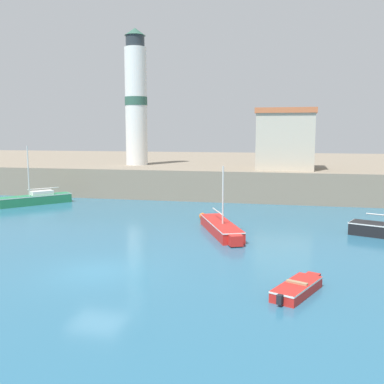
{
  "coord_description": "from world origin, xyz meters",
  "views": [
    {
      "loc": [
        8.7,
        -18.6,
        6.38
      ],
      "look_at": [
        1.48,
        13.69,
        2.0
      ],
      "focal_mm": 42.0,
      "sensor_mm": 36.0,
      "label": 1
    }
  ],
  "objects_px": {
    "sailboat_red_1": "(221,228)",
    "harbor_shed_near_wharf": "(286,139)",
    "sailboat_green_0": "(34,199)",
    "lighthouse": "(136,99)",
    "dinghy_red_4": "(298,288)",
    "mooring_buoy": "(202,216)"
  },
  "relations": [
    {
      "from": "harbor_shed_near_wharf",
      "to": "sailboat_red_1",
      "type": "bearing_deg",
      "value": -101.97
    },
    {
      "from": "sailboat_red_1",
      "to": "mooring_buoy",
      "type": "relative_size",
      "value": 13.91
    },
    {
      "from": "sailboat_green_0",
      "to": "mooring_buoy",
      "type": "distance_m",
      "value": 16.43
    },
    {
      "from": "mooring_buoy",
      "to": "lighthouse",
      "type": "xyz_separation_m",
      "value": [
        -10.32,
        14.81,
        9.71
      ]
    },
    {
      "from": "sailboat_green_0",
      "to": "sailboat_red_1",
      "type": "distance_m",
      "value": 19.77
    },
    {
      "from": "sailboat_green_0",
      "to": "dinghy_red_4",
      "type": "relative_size",
      "value": 1.78
    },
    {
      "from": "sailboat_red_1",
      "to": "dinghy_red_4",
      "type": "distance_m",
      "value": 11.02
    },
    {
      "from": "sailboat_red_1",
      "to": "lighthouse",
      "type": "bearing_deg",
      "value": 122.92
    },
    {
      "from": "sailboat_red_1",
      "to": "harbor_shed_near_wharf",
      "type": "bearing_deg",
      "value": 78.03
    },
    {
      "from": "mooring_buoy",
      "to": "sailboat_red_1",
      "type": "bearing_deg",
      "value": -64.34
    },
    {
      "from": "lighthouse",
      "to": "sailboat_green_0",
      "type": "bearing_deg",
      "value": -116.88
    },
    {
      "from": "sailboat_red_1",
      "to": "lighthouse",
      "type": "height_order",
      "value": "lighthouse"
    },
    {
      "from": "harbor_shed_near_wharf",
      "to": "lighthouse",
      "type": "bearing_deg",
      "value": 172.02
    },
    {
      "from": "mooring_buoy",
      "to": "sailboat_green_0",
      "type": "bearing_deg",
      "value": 167.67
    },
    {
      "from": "lighthouse",
      "to": "harbor_shed_near_wharf",
      "type": "relative_size",
      "value": 2.51
    },
    {
      "from": "sailboat_green_0",
      "to": "dinghy_red_4",
      "type": "height_order",
      "value": "sailboat_green_0"
    },
    {
      "from": "dinghy_red_4",
      "to": "mooring_buoy",
      "type": "relative_size",
      "value": 7.01
    },
    {
      "from": "harbor_shed_near_wharf",
      "to": "sailboat_green_0",
      "type": "bearing_deg",
      "value": -157.36
    },
    {
      "from": "dinghy_red_4",
      "to": "harbor_shed_near_wharf",
      "type": "height_order",
      "value": "harbor_shed_near_wharf"
    },
    {
      "from": "sailboat_red_1",
      "to": "mooring_buoy",
      "type": "height_order",
      "value": "sailboat_red_1"
    },
    {
      "from": "sailboat_red_1",
      "to": "mooring_buoy",
      "type": "bearing_deg",
      "value": 115.66
    },
    {
      "from": "mooring_buoy",
      "to": "lighthouse",
      "type": "distance_m",
      "value": 20.5
    }
  ]
}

